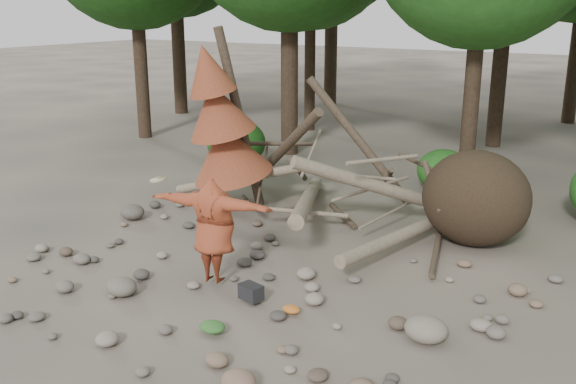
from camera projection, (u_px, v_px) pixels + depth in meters
The scene contains 13 objects.
ground at pixel (252, 292), 11.11m from camera, with size 120.00×120.00×0.00m, color #514C44.
deadfall_pile at pixel (447, 196), 13.30m from camera, with size 8.55×5.24×3.30m.
dead_conifer at pixel (222, 124), 14.83m from camera, with size 2.06×2.16×4.35m.
bush_left at pixel (236, 143), 19.55m from camera, with size 1.80×1.80×1.44m, color #1B4E14.
bush_mid at pixel (443, 170), 16.94m from camera, with size 1.40×1.40×1.12m, color #24631C.
frisbee_thrower at pixel (214, 230), 11.12m from camera, with size 2.39×1.04×1.89m.
backpack at pixel (251, 295), 10.68m from camera, with size 0.39×0.26×0.26m, color black.
cloth_green at pixel (212, 330), 9.66m from camera, with size 0.41×0.34×0.15m, color #306327.
cloth_orange at pixel (291, 312), 10.26m from camera, with size 0.30×0.24×0.11m, color #C56521.
boulder_front_left at pixel (122, 287), 10.93m from camera, with size 0.53×0.48×0.32m, color #6A6558.
boulder_front_right at pixel (238, 381), 8.23m from camera, with size 0.47×0.42×0.28m, color #866553.
boulder_mid_right at pixel (426, 329), 9.44m from camera, with size 0.64×0.58×0.39m, color gray.
boulder_mid_left at pixel (132, 212), 14.80m from camera, with size 0.59×0.53×0.35m, color #575149.
Camera 1 is at (5.82, -8.36, 4.80)m, focal length 40.00 mm.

